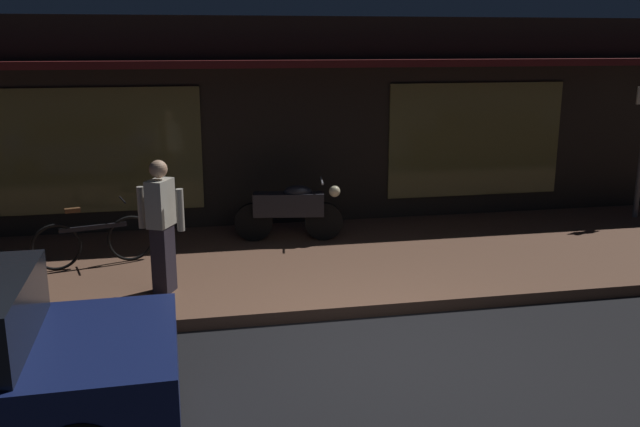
{
  "coord_description": "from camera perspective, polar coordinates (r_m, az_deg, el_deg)",
  "views": [
    {
      "loc": [
        -1.88,
        -6.39,
        3.2
      ],
      "look_at": [
        -0.13,
        2.4,
        0.95
      ],
      "focal_mm": 38.59,
      "sensor_mm": 36.0,
      "label": 1
    }
  ],
  "objects": [
    {
      "name": "sidewalk_slab",
      "position": [
        10.07,
        0.06,
        -3.98
      ],
      "size": [
        18.0,
        4.0,
        0.15
      ],
      "primitive_type": "cube",
      "color": "brown",
      "rests_on": "ground_plane"
    },
    {
      "name": "motorcycle",
      "position": [
        10.75,
        -2.44,
        0.34
      ],
      "size": [
        1.7,
        0.57,
        0.97
      ],
      "color": "black",
      "rests_on": "sidewalk_slab"
    },
    {
      "name": "ground_plane",
      "position": [
        7.39,
        4.73,
        -11.62
      ],
      "size": [
        60.0,
        60.0,
        0.0
      ],
      "primitive_type": "plane",
      "color": "black"
    },
    {
      "name": "person_photographer",
      "position": [
        8.63,
        -13.01,
        -0.85
      ],
      "size": [
        0.59,
        0.44,
        1.67
      ],
      "color": "#28232D",
      "rests_on": "sidewalk_slab"
    },
    {
      "name": "storefront_building",
      "position": [
        12.99,
        -2.9,
        7.91
      ],
      "size": [
        18.0,
        3.3,
        3.6
      ],
      "color": "black",
      "rests_on": "ground_plane"
    },
    {
      "name": "bicycle_parked",
      "position": [
        10.06,
        -18.23,
        -2.16
      ],
      "size": [
        1.62,
        0.54,
        0.91
      ],
      "color": "black",
      "rests_on": "sidewalk_slab"
    }
  ]
}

